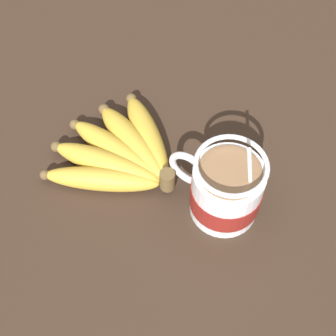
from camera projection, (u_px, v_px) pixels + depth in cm
name	position (u px, v px, depth cm)	size (l,w,h in cm)	color
table	(166.00, 185.00, 64.35)	(123.27, 123.27, 3.30)	#332319
coffee_mug	(224.00, 192.00, 56.67)	(12.50, 8.81, 14.17)	silver
banana_bunch	(122.00, 153.00, 63.18)	(18.04, 19.63, 4.14)	brown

